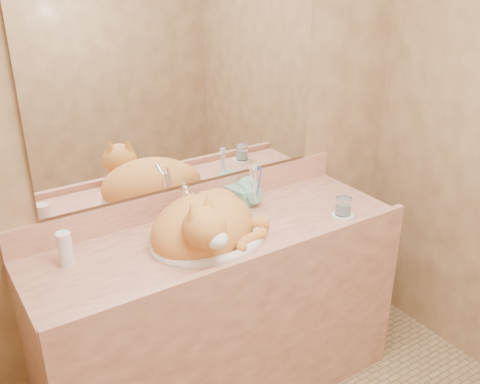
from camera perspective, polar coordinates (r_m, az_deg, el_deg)
wall_back at (r=2.29m, az=-5.87°, el=7.12°), size 2.40×0.02×2.50m
vanity_counter at (r=2.46m, az=-1.98°, el=-13.22°), size 1.60×0.55×0.85m
mirror at (r=2.25m, az=-5.88°, el=10.45°), size 1.30×0.02×0.80m
sink_basin at (r=2.15m, az=-3.46°, el=-3.46°), size 0.50×0.42×0.15m
faucet at (r=2.28m, az=-5.78°, el=-1.20°), size 0.06×0.14×0.19m
cat at (r=2.13m, az=-3.74°, el=-3.36°), size 0.58×0.53×0.26m
soap_dispenser at (r=2.40m, az=1.05°, el=0.28°), size 0.10×0.10×0.19m
toothbrush_cup at (r=2.41m, az=1.70°, el=-0.66°), size 0.14×0.14×0.11m
toothbrushes at (r=2.38m, az=1.72°, el=0.94°), size 0.04×0.04×0.22m
saucer at (r=2.41m, az=10.89°, el=-2.44°), size 0.10×0.10×0.01m
water_glass at (r=2.39m, az=10.97°, el=-1.47°), size 0.07×0.07×0.08m
lotion_bottle at (r=2.09m, az=-18.17°, el=-5.81°), size 0.06×0.06×0.13m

